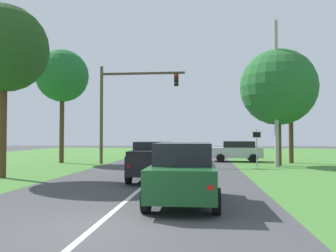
# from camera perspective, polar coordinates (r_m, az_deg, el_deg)

# --- Properties ---
(ground_plane) EXTENTS (120.00, 120.00, 0.00)m
(ground_plane) POSITION_cam_1_polar(r_m,az_deg,el_deg) (18.14, -2.18, -8.42)
(ground_plane) COLOR #424244
(lane_centre_stripe) EXTENTS (0.16, 38.57, 0.01)m
(lane_centre_stripe) POSITION_cam_1_polar(r_m,az_deg,el_deg) (7.57, -14.31, -17.74)
(lane_centre_stripe) COLOR white
(lane_centre_stripe) RESTS_ON ground_plane
(red_suv_near) EXTENTS (2.15, 4.50, 1.90)m
(red_suv_near) POSITION_cam_1_polar(r_m,az_deg,el_deg) (10.82, 2.68, -7.62)
(red_suv_near) COLOR #194C23
(red_suv_near) RESTS_ON ground_plane
(pickup_truck_lead) EXTENTS (2.32, 5.58, 1.85)m
(pickup_truck_lead) POSITION_cam_1_polar(r_m,az_deg,el_deg) (16.78, -2.42, -5.66)
(pickup_truck_lead) COLOR black
(pickup_truck_lead) RESTS_ON ground_plane
(traffic_light) EXTENTS (6.58, 0.40, 7.54)m
(traffic_light) POSITION_cam_1_polar(r_m,az_deg,el_deg) (26.50, -7.59, 4.34)
(traffic_light) COLOR brown
(traffic_light) RESTS_ON ground_plane
(keep_moving_sign) EXTENTS (0.60, 0.09, 2.58)m
(keep_moving_sign) POSITION_cam_1_polar(r_m,az_deg,el_deg) (24.46, 14.61, -2.78)
(keep_moving_sign) COLOR gray
(keep_moving_sign) RESTS_ON ground_plane
(pine_tree_left) EXTENTS (4.46, 4.46, 8.88)m
(pine_tree_left) POSITION_cam_1_polar(r_m,az_deg,el_deg) (19.83, -25.70, 11.56)
(pine_tree_left) COLOR #4C351E
(pine_tree_left) RESTS_ON ground_plane
(oak_tree_right) EXTENTS (5.52, 5.52, 8.46)m
(oak_tree_right) POSITION_cam_1_polar(r_m,az_deg,el_deg) (26.16, 17.95, 6.18)
(oak_tree_right) COLOR #4C351E
(oak_tree_right) RESTS_ON ground_plane
(crossing_suv_far) EXTENTS (4.31, 2.26, 1.72)m
(crossing_suv_far) POSITION_cam_1_polar(r_m,az_deg,el_deg) (29.38, 11.40, -4.08)
(crossing_suv_far) COLOR silver
(crossing_suv_far) RESTS_ON ground_plane
(utility_pole_right) EXTENTS (0.28, 0.28, 10.23)m
(utility_pole_right) POSITION_cam_1_polar(r_m,az_deg,el_deg) (24.93, 17.64, 5.25)
(utility_pole_right) COLOR #9E998E
(utility_pole_right) RESTS_ON ground_plane
(extra_tree_1) EXTENTS (3.51, 3.51, 8.69)m
(extra_tree_1) POSITION_cam_1_polar(r_m,az_deg,el_deg) (29.28, 19.77, 7.69)
(extra_tree_1) COLOR #4C351E
(extra_tree_1) RESTS_ON ground_plane
(extra_tree_2) EXTENTS (4.21, 4.21, 9.12)m
(extra_tree_2) POSITION_cam_1_polar(r_m,az_deg,el_deg) (29.11, -17.25, 7.94)
(extra_tree_2) COLOR #4C351E
(extra_tree_2) RESTS_ON ground_plane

